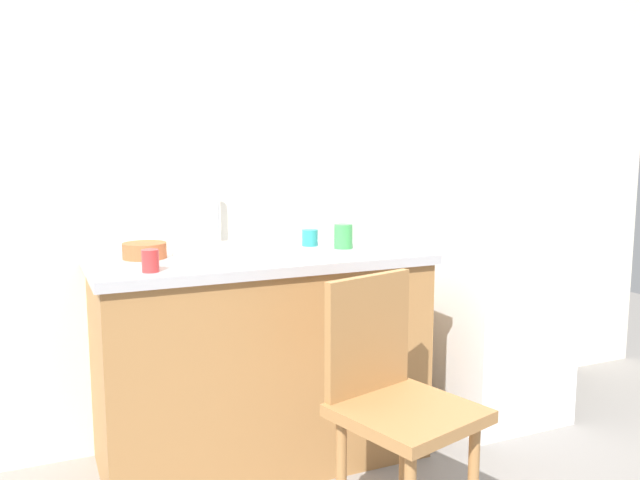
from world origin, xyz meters
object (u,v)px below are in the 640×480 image
(cup_green, at_px, (343,236))
(cup_teal, at_px, (310,238))
(dish_tray, at_px, (213,252))
(refrigerator, at_px, (491,299))
(terracotta_bowl, at_px, (144,251))
(chair, at_px, (394,399))
(cup_red, at_px, (150,261))

(cup_green, distance_m, cup_teal, 0.16)
(dish_tray, distance_m, cup_teal, 0.49)
(dish_tray, bearing_deg, refrigerator, 0.55)
(dish_tray, relative_size, cup_green, 2.68)
(dish_tray, distance_m, terracotta_bowl, 0.27)
(chair, bearing_deg, cup_red, 125.35)
(chair, distance_m, dish_tray, 0.93)
(terracotta_bowl, xyz_separation_m, cup_green, (0.83, -0.09, 0.02))
(refrigerator, xyz_separation_m, cup_teal, (-0.91, 0.13, 0.34))
(dish_tray, height_order, terracotta_bowl, terracotta_bowl)
(cup_teal, bearing_deg, cup_red, -156.32)
(refrigerator, bearing_deg, terracotta_bowl, 176.70)
(terracotta_bowl, xyz_separation_m, cup_teal, (0.72, 0.03, 0.01))
(terracotta_bowl, xyz_separation_m, cup_red, (-0.03, -0.30, 0.01))
(refrigerator, xyz_separation_m, cup_red, (-1.66, -0.20, 0.34))
(dish_tray, height_order, cup_green, cup_green)
(chair, xyz_separation_m, terracotta_bowl, (-0.64, 0.84, 0.41))
(cup_green, xyz_separation_m, cup_red, (-0.85, -0.20, -0.01))
(refrigerator, height_order, cup_red, refrigerator)
(dish_tray, height_order, cup_red, cup_red)
(refrigerator, distance_m, cup_teal, 0.98)
(refrigerator, relative_size, cup_red, 14.43)
(cup_teal, bearing_deg, refrigerator, -7.87)
(cup_red, bearing_deg, refrigerator, 6.96)
(cup_green, bearing_deg, cup_red, -166.62)
(dish_tray, xyz_separation_m, cup_teal, (0.47, 0.14, 0.01))
(terracotta_bowl, distance_m, cup_green, 0.83)
(terracotta_bowl, relative_size, cup_red, 2.14)
(cup_teal, bearing_deg, cup_green, -50.77)
(refrigerator, distance_m, terracotta_bowl, 1.67)
(chair, xyz_separation_m, cup_green, (0.18, 0.75, 0.43))
(terracotta_bowl, bearing_deg, chair, -52.64)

